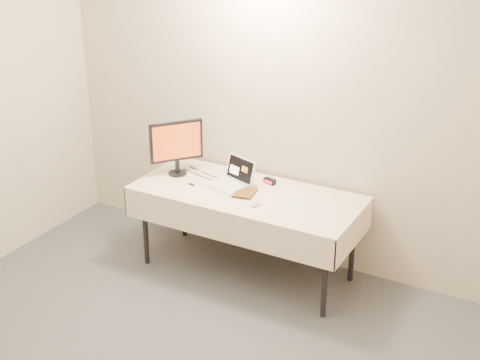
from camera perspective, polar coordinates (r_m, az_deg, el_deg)
The scene contains 9 objects.
back_wall at distance 5.55m, azimuth 2.86°, elevation 6.42°, with size 4.00×0.10×2.70m, color beige.
table at distance 5.41m, azimuth 0.58°, elevation -1.65°, with size 1.86×0.81×0.74m.
laptop at distance 5.50m, azimuth -0.57°, elevation 0.08°, with size 0.40×0.37×0.22m.
monitor at distance 5.66m, azimuth -5.45°, elevation 3.09°, with size 0.31×0.38×0.47m.
book at distance 5.34m, azimuth -0.40°, elevation -0.03°, with size 0.16×0.02×0.21m, color #945F1B.
alarm_clock at distance 5.55m, azimuth 2.56°, elevation -0.09°, with size 0.11×0.07×0.04m.
clicker at distance 5.16m, azimuth 1.36°, elevation -2.07°, with size 0.05×0.10×0.02m, color #B2B2B5.
paper_form at distance 5.23m, azimuth 5.33°, elevation -1.95°, with size 0.10×0.26×0.00m, color #B9DFB1.
usb_dongle at distance 5.53m, azimuth -4.15°, elevation -0.39°, with size 0.06×0.02×0.01m, color black.
Camera 1 is at (2.33, -2.27, 2.97)m, focal length 50.00 mm.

